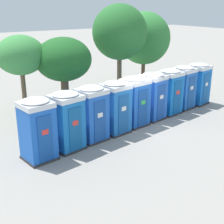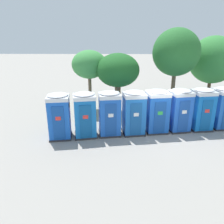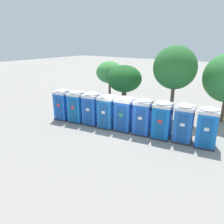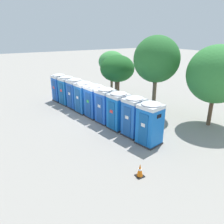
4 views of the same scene
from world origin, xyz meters
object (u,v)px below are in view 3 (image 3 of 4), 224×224
portapotty_2 (92,108)px  street_tree_3 (110,73)px  portapotty_1 (77,106)px  street_tree_0 (124,79)px  portapotty_8 (207,127)px  portapotty_5 (143,116)px  portapotty_4 (124,114)px  portapotty_0 (63,104)px  portapotty_7 (184,123)px  portapotty_3 (107,111)px  street_tree_1 (175,68)px  portapotty_6 (162,120)px

portapotty_2 → street_tree_3: bearing=109.6°
portapotty_1 → street_tree_0: size_ratio=0.59×
portapotty_1 → street_tree_0: (1.85, 4.10, 1.81)m
portapotty_2 → portapotty_8: same height
portapotty_5 → portapotty_8: same height
portapotty_2 → portapotty_4: 2.77m
portapotty_0 → portapotty_5: 6.92m
portapotty_0 → portapotty_8: size_ratio=1.00×
portapotty_7 → portapotty_0: bearing=-170.5°
portapotty_2 → portapotty_3: 1.39m
portapotty_8 → street_tree_3: (-9.81, 3.27, 2.13)m
street_tree_0 → portapotty_5: bearing=-41.5°
portapotty_8 → street_tree_0: size_ratio=0.59×
portapotty_5 → portapotty_7: same height
portapotty_8 → portapotty_4: bearing=-171.8°
street_tree_1 → portapotty_5: bearing=-97.9°
portapotty_0 → portapotty_7: 9.69m
portapotty_7 → street_tree_3: 9.33m
portapotty_3 → portapotty_4: bearing=11.1°
portapotty_0 → portapotty_3: bearing=9.1°
portapotty_2 → portapotty_7: 6.92m
portapotty_3 → portapotty_6: bearing=9.3°
portapotty_4 → street_tree_1: bearing=65.4°
portapotty_7 → street_tree_1: street_tree_1 is taller
portapotty_2 → street_tree_0: bearing=82.7°
portapotty_3 → portapotty_5: size_ratio=1.00×
portapotty_0 → street_tree_0: size_ratio=0.59×
portapotty_5 → portapotty_1: bearing=-170.6°
portapotty_7 → street_tree_3: (-8.43, 3.39, 2.13)m
street_tree_0 → street_tree_3: street_tree_3 is taller
portapotty_4 → portapotty_7: 4.15m
street_tree_3 → street_tree_0: bearing=-17.3°
portapotty_6 → street_tree_0: street_tree_0 is taller
portapotty_5 → portapotty_7: bearing=9.6°
portapotty_2 → street_tree_0: 4.27m
street_tree_1 → portapotty_1: bearing=-141.0°
street_tree_1 → portapotty_0: bearing=-145.4°
portapotty_2 → portapotty_7: size_ratio=1.00×
portapotty_1 → portapotty_7: 8.30m
portapotty_1 → street_tree_0: bearing=65.8°
portapotty_1 → street_tree_0: street_tree_0 is taller
portapotty_4 → portapotty_6: bearing=8.3°
portapotty_0 → street_tree_3: street_tree_3 is taller
portapotty_4 → portapotty_8: same height
street_tree_0 → street_tree_1: (4.16, 0.76, 1.19)m
portapotty_3 → portapotty_6: same height
street_tree_0 → street_tree_1: street_tree_1 is taller
portapotty_0 → portapotty_8: bearing=8.9°
portapotty_5 → street_tree_0: (-3.61, 3.20, 1.81)m
street_tree_3 → portapotty_8: bearing=-18.4°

